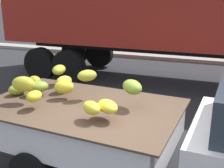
# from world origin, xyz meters

# --- Properties ---
(curb_strip) EXTENTS (80.00, 0.80, 0.16)m
(curb_strip) POSITION_xyz_m (0.00, 9.12, 0.08)
(curb_strip) COLOR gray
(curb_strip) RESTS_ON ground
(pickup_truck) EXTENTS (5.37, 2.22, 1.70)m
(pickup_truck) POSITION_xyz_m (1.23, 0.12, 0.89)
(pickup_truck) COLOR white
(pickup_truck) RESTS_ON ground
(semi_trailer) EXTENTS (12.03, 2.73, 3.95)m
(semi_trailer) POSITION_xyz_m (0.20, 5.51, 2.54)
(semi_trailer) COLOR maroon
(semi_trailer) RESTS_ON ground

